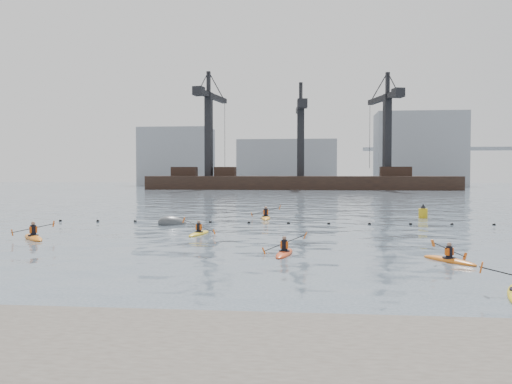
% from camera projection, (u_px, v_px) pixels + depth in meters
% --- Properties ---
extents(ground, '(400.00, 400.00, 0.00)m').
position_uv_depth(ground, '(231.00, 284.00, 18.55)').
color(ground, '#3B4B55').
rests_on(ground, ground).
extents(float_line, '(33.24, 0.73, 0.24)m').
position_uv_depth(float_line, '(269.00, 223.00, 41.00)').
color(float_line, black).
rests_on(float_line, ground).
extents(barge_pier, '(72.00, 19.30, 29.50)m').
position_uv_depth(barge_pier, '(300.00, 181.00, 127.85)').
color(barge_pier, black).
rests_on(barge_pier, ground).
extents(skyline, '(141.00, 28.00, 22.00)m').
position_uv_depth(skyline, '(311.00, 156.00, 167.37)').
color(skyline, gray).
rests_on(skyline, ground).
extents(kayaker_0, '(2.14, 3.13, 1.19)m').
position_uv_depth(kayaker_0, '(284.00, 252.00, 25.30)').
color(kayaker_0, red).
rests_on(kayaker_0, ground).
extents(kayaker_2, '(2.78, 3.21, 1.14)m').
position_uv_depth(kayaker_2, '(33.00, 237.00, 31.42)').
color(kayaker_2, orange).
rests_on(kayaker_2, ground).
extents(kayaker_3, '(2.15, 3.18, 1.16)m').
position_uv_depth(kayaker_3, '(199.00, 233.00, 33.50)').
color(kayaker_3, yellow).
rests_on(kayaker_3, ground).
extents(kayaker_4, '(2.09, 2.81, 1.12)m').
position_uv_depth(kayaker_4, '(449.00, 259.00, 23.26)').
color(kayaker_4, orange).
rests_on(kayaker_4, ground).
extents(kayaker_5, '(2.51, 3.73, 1.27)m').
position_uv_depth(kayaker_5, '(266.00, 217.00, 45.23)').
color(kayaker_5, orange).
rests_on(kayaker_5, ground).
extents(mooring_buoy, '(2.90, 2.79, 1.68)m').
position_uv_depth(mooring_buoy, '(173.00, 224.00, 40.11)').
color(mooring_buoy, '#404346').
rests_on(mooring_buoy, ground).
extents(nav_buoy, '(0.75, 0.75, 1.37)m').
position_uv_depth(nav_buoy, '(423.00, 213.00, 45.81)').
color(nav_buoy, gold).
rests_on(nav_buoy, ground).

